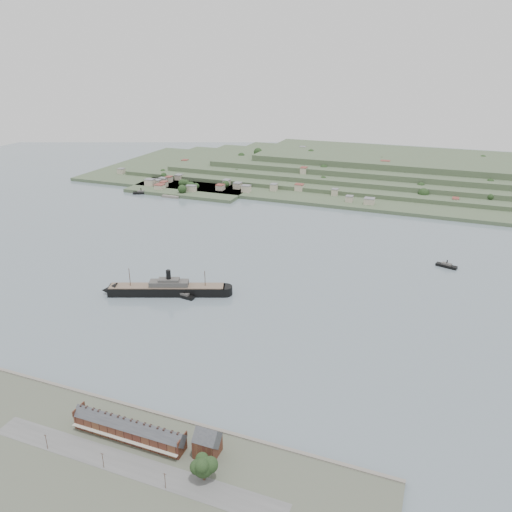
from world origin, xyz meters
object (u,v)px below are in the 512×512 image
(steamship, at_px, (164,289))
(fig_tree, at_px, (204,466))
(gabled_building, at_px, (207,443))
(terrace_row, at_px, (129,429))
(tugboat, at_px, (185,296))

(steamship, xyz_separation_m, fig_tree, (106.48, -146.34, 5.21))
(gabled_building, distance_m, fig_tree, 14.71)
(terrace_row, height_order, fig_tree, fig_tree)
(terrace_row, bearing_deg, steamship, 115.03)
(terrace_row, height_order, steamship, steamship)
(tugboat, relative_size, fig_tree, 1.23)
(gabled_building, height_order, tugboat, gabled_building)
(gabled_building, xyz_separation_m, fig_tree, (5.17, -13.71, 1.30))
(terrace_row, relative_size, tugboat, 3.70)
(terrace_row, xyz_separation_m, tugboat, (-46.75, 136.97, -5.23))
(tugboat, bearing_deg, gabled_building, -57.64)
(tugboat, bearing_deg, terrace_row, -71.15)
(fig_tree, bearing_deg, tugboat, 121.37)
(tugboat, bearing_deg, fig_tree, -58.63)
(terrace_row, bearing_deg, tugboat, 108.85)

